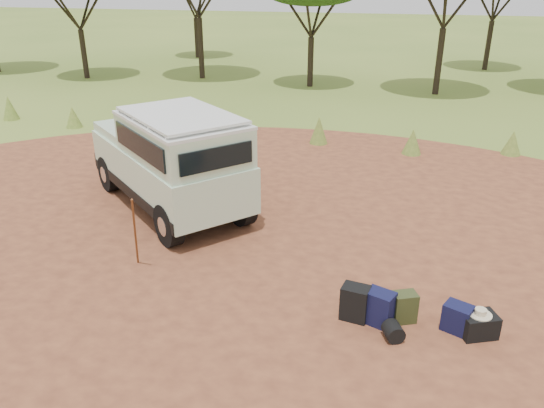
% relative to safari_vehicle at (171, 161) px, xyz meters
% --- Properties ---
extents(ground, '(140.00, 140.00, 0.00)m').
position_rel_safari_vehicle_xyz_m(ground, '(2.49, -2.76, -1.19)').
color(ground, '#5B782B').
rests_on(ground, ground).
extents(dirt_clearing, '(23.00, 23.00, 0.01)m').
position_rel_safari_vehicle_xyz_m(dirt_clearing, '(2.49, -2.76, -1.18)').
color(dirt_clearing, '#9B5532').
rests_on(dirt_clearing, ground).
extents(grass_fringe, '(36.60, 1.60, 0.90)m').
position_rel_safari_vehicle_xyz_m(grass_fringe, '(2.61, 5.91, -0.79)').
color(grass_fringe, '#5B782B').
rests_on(grass_fringe, ground).
extents(safari_vehicle, '(5.07, 4.80, 2.46)m').
position_rel_safari_vehicle_xyz_m(safari_vehicle, '(0.00, 0.00, 0.00)').
color(safari_vehicle, beige).
rests_on(safari_vehicle, ground).
extents(walking_staff, '(0.34, 0.51, 1.58)m').
position_rel_safari_vehicle_xyz_m(walking_staff, '(0.51, -2.85, -0.40)').
color(walking_staff, brown).
rests_on(walking_staff, ground).
extents(backpack_black, '(0.49, 0.39, 0.60)m').
position_rel_safari_vehicle_xyz_m(backpack_black, '(4.66, -3.41, -0.89)').
color(backpack_black, black).
rests_on(backpack_black, ground).
extents(backpack_navy, '(0.54, 0.46, 0.59)m').
position_rel_safari_vehicle_xyz_m(backpack_navy, '(5.05, -3.45, -0.90)').
color(backpack_navy, '#111437').
rests_on(backpack_navy, ground).
extents(backpack_olive, '(0.45, 0.40, 0.52)m').
position_rel_safari_vehicle_xyz_m(backpack_olive, '(5.44, -3.29, -0.93)').
color(backpack_olive, '#36411E').
rests_on(backpack_olive, ground).
extents(duffel_navy, '(0.51, 0.46, 0.47)m').
position_rel_safari_vehicle_xyz_m(duffel_navy, '(6.26, -3.34, -0.95)').
color(duffel_navy, '#111437').
rests_on(duffel_navy, ground).
extents(hard_case, '(0.65, 0.57, 0.38)m').
position_rel_safari_vehicle_xyz_m(hard_case, '(6.57, -3.39, -1.00)').
color(hard_case, black).
rests_on(hard_case, ground).
extents(stuff_sack, '(0.38, 0.38, 0.29)m').
position_rel_safari_vehicle_xyz_m(stuff_sack, '(5.30, -3.81, -1.04)').
color(stuff_sack, black).
rests_on(stuff_sack, ground).
extents(safari_hat, '(0.36, 0.36, 0.10)m').
position_rel_safari_vehicle_xyz_m(safari_hat, '(6.57, -3.39, -0.77)').
color(safari_hat, beige).
rests_on(safari_hat, hard_case).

